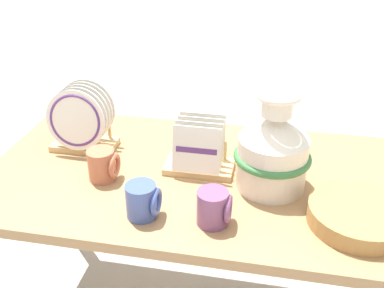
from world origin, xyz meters
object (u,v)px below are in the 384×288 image
object	(u,v)px
ceramic_vase	(273,149)
mug_cobalt_glaze	(143,201)
dish_rack_round_plates	(81,123)
dish_rack_square_plates	(199,154)
mug_terracotta_glaze	(103,165)
mug_plum_glaze	(214,208)
wicker_charger_stack	(358,216)

from	to	relation	value
ceramic_vase	mug_cobalt_glaze	xyz separation A→B (m)	(-0.35, -0.23, -0.08)
dish_rack_round_plates	dish_rack_square_plates	bearing A→B (deg)	-8.45
dish_rack_round_plates	mug_cobalt_glaze	world-z (taller)	dish_rack_round_plates
mug_terracotta_glaze	mug_cobalt_glaze	distance (m)	0.24
mug_plum_glaze	mug_cobalt_glaze	xyz separation A→B (m)	(-0.20, -0.01, 0.00)
dish_rack_square_plates	mug_cobalt_glaze	bearing A→B (deg)	-111.96
wicker_charger_stack	mug_plum_glaze	size ratio (longest dim) A/B	2.70
ceramic_vase	dish_rack_round_plates	bearing A→B (deg)	170.31
mug_plum_glaze	mug_terracotta_glaze	world-z (taller)	same
wicker_charger_stack	dish_rack_square_plates	bearing A→B (deg)	158.15
mug_plum_glaze	mug_cobalt_glaze	distance (m)	0.20
wicker_charger_stack	mug_cobalt_glaze	bearing A→B (deg)	-172.24
mug_cobalt_glaze	ceramic_vase	bearing A→B (deg)	33.02
ceramic_vase	dish_rack_square_plates	xyz separation A→B (m)	(-0.24, 0.05, -0.07)
dish_rack_square_plates	mug_cobalt_glaze	distance (m)	0.30
mug_cobalt_glaze	mug_terracotta_glaze	bearing A→B (deg)	138.08
mug_terracotta_glaze	mug_plum_glaze	bearing A→B (deg)	-22.13
wicker_charger_stack	mug_plum_glaze	world-z (taller)	mug_plum_glaze
dish_rack_square_plates	mug_terracotta_glaze	size ratio (longest dim) A/B	2.21
dish_rack_round_plates	mug_cobalt_glaze	distance (m)	0.48
ceramic_vase	wicker_charger_stack	world-z (taller)	ceramic_vase
mug_terracotta_glaze	mug_cobalt_glaze	size ratio (longest dim) A/B	1.00
ceramic_vase	mug_plum_glaze	distance (m)	0.28
ceramic_vase	mug_terracotta_glaze	world-z (taller)	ceramic_vase
dish_rack_round_plates	mug_terracotta_glaze	xyz separation A→B (m)	(0.15, -0.18, -0.05)
ceramic_vase	mug_plum_glaze	world-z (taller)	ceramic_vase
dish_rack_round_plates	dish_rack_square_plates	xyz separation A→B (m)	(0.44, -0.07, -0.04)
wicker_charger_stack	mug_terracotta_glaze	xyz separation A→B (m)	(-0.78, 0.08, 0.03)
dish_rack_round_plates	mug_terracotta_glaze	distance (m)	0.24
dish_rack_square_plates	mug_plum_glaze	xyz separation A→B (m)	(0.09, -0.27, -0.01)
mug_cobalt_glaze	dish_rack_round_plates	bearing A→B (deg)	133.68
wicker_charger_stack	mug_terracotta_glaze	distance (m)	0.79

